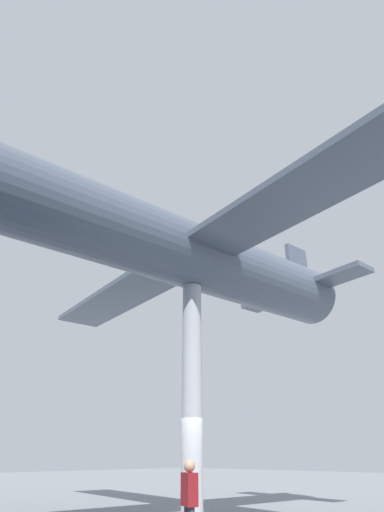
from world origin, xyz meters
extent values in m
cylinder|color=#B7B7BC|center=(0.00, 0.00, 3.08)|extent=(0.54, 0.54, 6.16)
cylinder|color=#4C5666|center=(0.00, 0.00, 7.19)|extent=(3.77, 12.22, 2.05)
cube|color=#4C5666|center=(0.00, 0.00, 7.19)|extent=(17.34, 4.34, 0.18)
cube|color=#4C5666|center=(-0.76, -5.25, 7.34)|extent=(5.61, 1.79, 0.18)
cube|color=#4C5666|center=(-0.76, -5.25, 8.29)|extent=(0.34, 1.11, 1.80)
cube|color=maroon|center=(-1.30, 1.43, 1.04)|extent=(0.45, 0.36, 0.58)
sphere|color=tan|center=(-1.30, 1.43, 1.45)|extent=(0.23, 0.23, 0.23)
camera|label=1|loc=(-7.67, 7.99, 1.64)|focal=28.00mm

